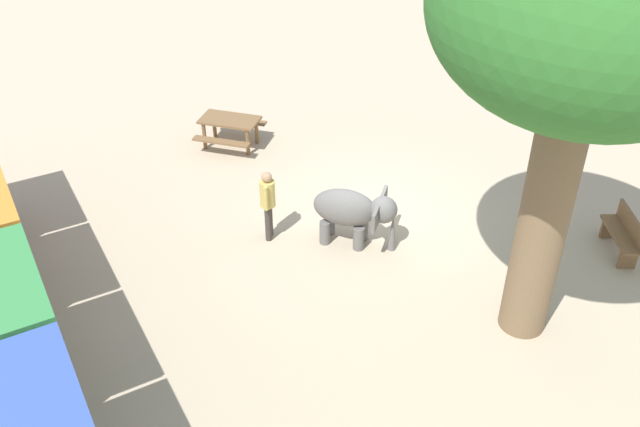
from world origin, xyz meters
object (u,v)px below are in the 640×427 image
(elephant, at_px, (353,211))
(shade_tree_main, at_px, (588,19))
(person_handler, at_px, (268,200))
(wooden_bench, at_px, (624,234))
(picnic_table_near, at_px, (230,126))

(elephant, xyz_separation_m, shade_tree_main, (-3.65, -1.39, 4.91))
(person_handler, relative_size, wooden_bench, 1.14)
(picnic_table_near, bearing_deg, person_handler, -56.70)
(elephant, relative_size, wooden_bench, 1.19)
(person_handler, bearing_deg, picnic_table_near, 111.56)
(person_handler, bearing_deg, elephant, -1.26)
(elephant, bearing_deg, person_handler, -169.18)
(person_handler, bearing_deg, shade_tree_main, -24.79)
(wooden_bench, bearing_deg, elephant, 85.95)
(elephant, height_order, shade_tree_main, shade_tree_main)
(elephant, relative_size, picnic_table_near, 0.80)
(elephant, height_order, picnic_table_near, elephant)
(shade_tree_main, bearing_deg, picnic_table_near, 12.36)
(person_handler, xyz_separation_m, picnic_table_near, (4.15, -0.91, -0.36))
(elephant, relative_size, person_handler, 1.04)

